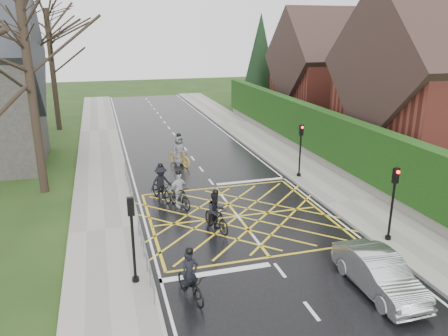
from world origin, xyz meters
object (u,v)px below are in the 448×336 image
cyclist_back (216,215)px  cyclist_front (179,194)px  cyclist_lead (179,154)px  car (379,273)px  cyclist_mid (161,186)px  cyclist_rear (191,282)px

cyclist_back → cyclist_front: 3.18m
cyclist_lead → car: 16.26m
cyclist_front → cyclist_lead: (1.28, 6.89, 0.02)m
cyclist_front → car: size_ratio=0.50×
cyclist_mid → cyclist_lead: 5.97m
cyclist_back → cyclist_lead: size_ratio=0.86×
cyclist_back → car: cyclist_back is taller
car → cyclist_rear: bearing=167.9°
cyclist_lead → car: size_ratio=0.58×
cyclist_back → cyclist_rear: bearing=-131.0°
cyclist_front → cyclist_lead: cyclist_lead is taller
cyclist_rear → car: cyclist_rear is taller
cyclist_mid → car: (5.73, -10.18, -0.06)m
cyclist_rear → car: size_ratio=0.49×
cyclist_lead → car: cyclist_lead is taller
cyclist_front → car: cyclist_front is taller
cyclist_mid → cyclist_lead: cyclist_lead is taller
cyclist_rear → cyclist_back: (2.08, 4.58, 0.14)m
cyclist_mid → car: bearing=-79.4°
cyclist_rear → cyclist_lead: 14.65m
cyclist_front → car: bearing=-82.7°
cyclist_lead → car: bearing=-100.8°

